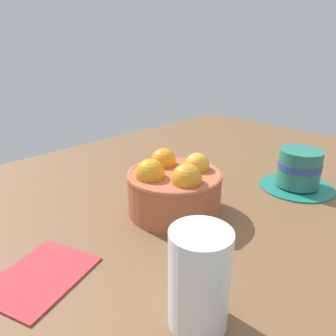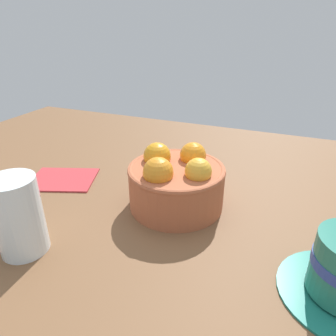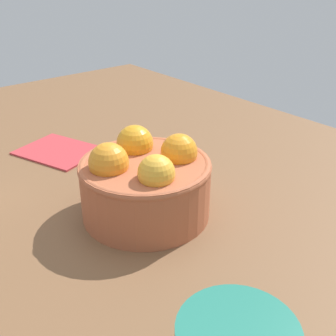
# 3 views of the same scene
# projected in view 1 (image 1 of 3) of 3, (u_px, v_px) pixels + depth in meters

# --- Properties ---
(ground_plane) EXTENTS (1.34, 0.89, 0.05)m
(ground_plane) POSITION_uv_depth(u_px,v_px,m) (174.00, 222.00, 0.57)
(ground_plane) COLOR brown
(terracotta_bowl) EXTENTS (0.16, 0.16, 0.10)m
(terracotta_bowl) POSITION_uv_depth(u_px,v_px,m) (174.00, 187.00, 0.54)
(terracotta_bowl) COLOR #AD5938
(terracotta_bowl) RESTS_ON ground_plane
(coffee_cup) EXTENTS (0.14, 0.14, 0.08)m
(coffee_cup) POSITION_uv_depth(u_px,v_px,m) (299.00, 171.00, 0.63)
(coffee_cup) COLOR #1B7264
(coffee_cup) RESTS_ON ground_plane
(water_glass) EXTENTS (0.06, 0.06, 0.11)m
(water_glass) POSITION_uv_depth(u_px,v_px,m) (199.00, 279.00, 0.32)
(water_glass) COLOR silver
(water_glass) RESTS_ON ground_plane
(folded_napkin) EXTENTS (0.15, 0.13, 0.01)m
(folded_napkin) POSITION_uv_depth(u_px,v_px,m) (40.00, 275.00, 0.40)
(folded_napkin) COLOR #B23338
(folded_napkin) RESTS_ON ground_plane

